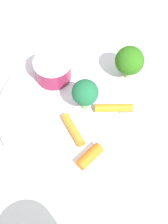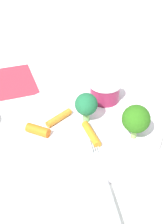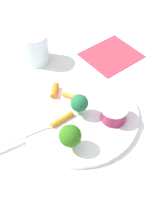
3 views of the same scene
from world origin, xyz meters
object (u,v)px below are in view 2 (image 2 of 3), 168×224
Objects in this scene: carrot_stick_0 at (38,130)px; fork at (106,184)px; plate at (86,123)px; carrot_stick_1 at (59,118)px; sauce_cup at (105,92)px; napkin at (5,82)px; broccoli_floret_0 at (88,104)px; broccoli_floret_1 at (136,119)px; carrot_stick_2 at (91,134)px.

carrot_stick_0 is 0.15m from fork.
carrot_stick_1 reaches higher than plate.
napkin is at bearing 119.35° from sauce_cup.
broccoli_floret_0 is 0.09m from broccoli_floret_1.
plate is 4.48× the size of sauce_cup.
napkin is at bearing 101.75° from broccoli_floret_0.
sauce_cup is at bearing 36.06° from carrot_stick_2.
broccoli_floret_0 is at bearing -6.01° from plate.
napkin is (0.02, 0.35, -0.01)m from fork.
broccoli_floret_1 reaches higher than napkin.
broccoli_floret_0 is at bearing -14.81° from carrot_stick_0.
sauce_cup reaches higher than plate.
carrot_stick_1 is at bearing 142.37° from broccoli_floret_0.
broccoli_floret_1 is (0.03, -0.08, 0.04)m from plate.
broccoli_floret_1 reaches higher than broccoli_floret_0.
plate is at bearing 173.99° from broccoli_floret_0.
carrot_stick_2 is at bearing -123.81° from broccoli_floret_0.
broccoli_floret_1 is at bearing -68.81° from plate.
sauce_cup reaches higher than napkin.
napkin is (-0.04, 0.23, -0.00)m from plate.
carrot_stick_2 is (-0.09, -0.07, -0.01)m from sauce_cup.
broccoli_floret_1 reaches higher than plate.
plate is 4.96× the size of carrot_stick_1.
sauce_cup is at bearing 22.09° from plate.
broccoli_floret_0 is 0.09m from carrot_stick_0.
broccoli_floret_0 reaches higher than plate.
napkin is at bearing 86.07° from fork.
broccoli_floret_1 reaches higher than carrot_stick_0.
broccoli_floret_0 is (0.00, -0.00, 0.04)m from plate.
broccoli_floret_0 is at bearing -78.25° from napkin.
fork is at bearing -118.94° from plate.
carrot_stick_1 is (-0.04, 0.03, 0.01)m from plate.
carrot_stick_1 reaches higher than fork.
broccoli_floret_1 is at bearing -76.39° from napkin.
carrot_stick_2 is (0.06, -0.06, -0.00)m from carrot_stick_0.
napkin is (-0.05, 0.23, -0.04)m from broccoli_floret_0.
carrot_stick_2 is at bearing -77.26° from carrot_stick_1.
carrot_stick_0 is 0.28× the size of napkin.
plate is 4.40× the size of broccoli_floret_1.
carrot_stick_1 and carrot_stick_2 have the same top height.
sauce_cup is at bearing 23.65° from broccoli_floret_0.
sauce_cup is 0.07m from broccoli_floret_0.
carrot_stick_0 is at bearing 136.13° from carrot_stick_2.
plate is 1.61× the size of fork.
carrot_stick_0 is 0.24× the size of fork.
carrot_stick_1 is at bearing 9.47° from carrot_stick_0.
broccoli_floret_0 reaches higher than carrot_stick_0.
sauce_cup is 0.12m from broccoli_floret_1.
broccoli_floret_0 reaches higher than fork.
broccoli_floret_1 is 1.52× the size of carrot_stick_0.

